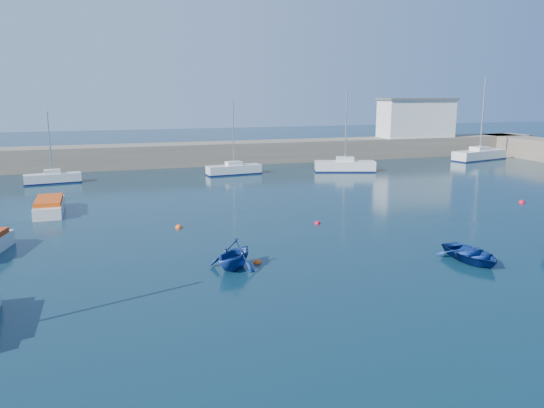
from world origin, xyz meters
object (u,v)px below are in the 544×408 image
object	(u,v)px
harbor_office	(416,119)
sailboat_7	(345,166)
dinghy_center	(471,254)
sailboat_8	(479,155)
dinghy_left	(234,254)
motorboat_2	(49,206)
sailboat_6	(234,169)
sailboat_5	(53,178)

from	to	relation	value
harbor_office	sailboat_7	world-z (taller)	sailboat_7
dinghy_center	sailboat_8	bearing A→B (deg)	48.08
dinghy_left	motorboat_2	bearing A→B (deg)	164.11
sailboat_6	sailboat_7	size ratio (longest dim) A/B	0.88
sailboat_6	dinghy_center	distance (m)	33.20
sailboat_6	sailboat_8	world-z (taller)	sailboat_8
sailboat_7	dinghy_left	size ratio (longest dim) A/B	3.00
sailboat_5	dinghy_left	size ratio (longest dim) A/B	2.36
sailboat_6	sailboat_7	xyz separation A→B (m)	(12.31, -1.65, 0.10)
motorboat_2	dinghy_left	world-z (taller)	dinghy_left
harbor_office	dinghy_center	world-z (taller)	harbor_office
sailboat_6	dinghy_center	bearing A→B (deg)	-178.16
sailboat_7	dinghy_left	bearing A→B (deg)	163.23
sailboat_5	sailboat_6	distance (m)	18.15
sailboat_6	sailboat_5	bearing A→B (deg)	84.00
sailboat_5	sailboat_8	distance (m)	51.68
sailboat_8	sailboat_7	bearing A→B (deg)	86.06
sailboat_8	motorboat_2	distance (m)	53.30
sailboat_8	dinghy_center	size ratio (longest dim) A/B	2.89
sailboat_6	dinghy_left	xyz separation A→B (m)	(-7.12, -30.29, 0.22)
sailboat_5	sailboat_7	distance (m)	30.48
sailboat_5	dinghy_left	distance (m)	31.93
motorboat_2	dinghy_left	distance (m)	19.18
sailboat_7	sailboat_8	xyz separation A→B (m)	(21.15, 4.17, 0.04)
sailboat_5	motorboat_2	world-z (taller)	sailboat_5
motorboat_2	dinghy_left	bearing A→B (deg)	-59.48
harbor_office	sailboat_8	distance (m)	9.65
motorboat_2	sailboat_5	bearing A→B (deg)	92.58
sailboat_7	dinghy_center	distance (m)	31.98
sailboat_6	motorboat_2	distance (m)	22.19
sailboat_7	sailboat_8	size ratio (longest dim) A/B	0.82
sailboat_5	sailboat_8	xyz separation A→B (m)	(51.60, 2.85, 0.15)
sailboat_7	dinghy_center	size ratio (longest dim) A/B	2.38
harbor_office	sailboat_7	bearing A→B (deg)	-145.57
sailboat_5	sailboat_7	xyz separation A→B (m)	(30.45, -1.33, 0.11)
sailboat_6	dinghy_left	distance (m)	31.12
sailboat_6	motorboat_2	size ratio (longest dim) A/B	1.43
harbor_office	dinghy_left	size ratio (longest dim) A/B	3.41
sailboat_7	sailboat_5	bearing A→B (deg)	104.89
harbor_office	motorboat_2	world-z (taller)	harbor_office
sailboat_8	dinghy_center	world-z (taller)	sailboat_8
sailboat_8	motorboat_2	size ratio (longest dim) A/B	1.97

